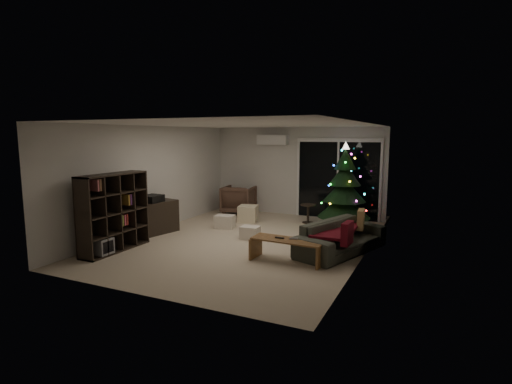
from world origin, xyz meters
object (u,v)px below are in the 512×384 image
(bookshelf, at_px, (107,212))
(sofa, at_px, (341,237))
(coffee_table, at_px, (287,251))
(media_cabinet, at_px, (153,218))
(christmas_tree, at_px, (344,185))
(armchair, at_px, (239,200))

(bookshelf, distance_m, sofa, 4.67)
(sofa, xyz_separation_m, coffee_table, (-0.75, -0.99, -0.10))
(media_cabinet, xyz_separation_m, sofa, (4.30, 0.38, -0.07))
(bookshelf, distance_m, media_cabinet, 1.44)
(coffee_table, relative_size, christmas_tree, 0.63)
(bookshelf, xyz_separation_m, christmas_tree, (3.83, 4.04, 0.29))
(bookshelf, distance_m, armchair, 4.49)
(media_cabinet, relative_size, christmas_tree, 0.57)
(coffee_table, bearing_deg, christmas_tree, 88.50)
(sofa, height_order, coffee_table, sofa)
(sofa, bearing_deg, armchair, 73.50)
(bookshelf, distance_m, coffee_table, 3.67)
(bookshelf, relative_size, media_cabinet, 1.28)
(bookshelf, height_order, christmas_tree, christmas_tree)
(media_cabinet, height_order, christmas_tree, christmas_tree)
(coffee_table, bearing_deg, armchair, 131.74)
(bookshelf, relative_size, armchair, 1.73)
(bookshelf, xyz_separation_m, media_cabinet, (0.00, 1.38, -0.39))
(armchair, xyz_separation_m, sofa, (3.64, -2.66, -0.10))
(coffee_table, distance_m, christmas_tree, 3.39)
(sofa, distance_m, christmas_tree, 2.44)
(bookshelf, height_order, coffee_table, bookshelf)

